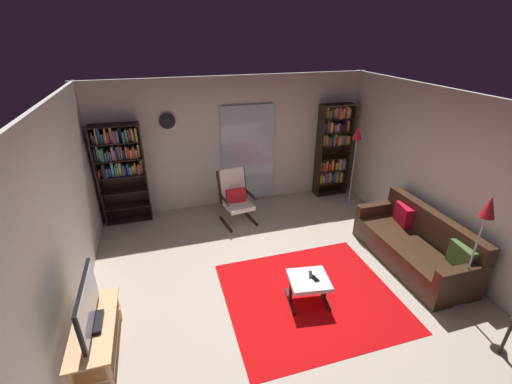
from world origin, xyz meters
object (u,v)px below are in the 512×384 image
Objects in this scene: television at (88,306)px; ottoman at (309,283)px; tv_stand at (97,334)px; lounge_armchair at (235,195)px; bookshelf_near_sofa at (333,148)px; leather_sofa at (415,246)px; cell_phone at (315,279)px; floor_lamp_by_shelf at (356,143)px; wall_clock at (167,121)px; floor_lamp_by_sofa at (484,222)px; tv_remote at (310,274)px; bookshelf_near_tv at (120,164)px.

ottoman is (2.61, 0.13, -0.43)m from television.
lounge_armchair is at bearing 49.08° from tv_stand.
leather_sofa is (0.08, -2.69, -0.76)m from bookshelf_near_sofa.
tv_stand is 0.56× the size of leather_sofa.
leather_sofa is 1.94× the size of lounge_armchair.
television reaches higher than tv_stand.
floor_lamp_by_shelf is (2.01, 2.47, 0.92)m from cell_phone.
leather_sofa is at bearing -41.45° from lounge_armchair.
leather_sofa is 4.73m from wall_clock.
bookshelf_near_sofa is 3.47m from wall_clock.
cell_phone is at bearing 162.07° from floor_lamp_by_sofa.
lounge_armchair is 7.10× the size of tv_remote.
wall_clock reaches higher than lounge_armchair.
leather_sofa is (4.37, -2.71, -0.85)m from bookshelf_near_tv.
cell_phone is (0.07, -0.03, 0.07)m from ottoman.
bookshelf_near_sofa is 13.84× the size of tv_remote.
television reaches higher than lounge_armchair.
television is at bearing 173.67° from floor_lamp_by_sofa.
bookshelf_near_sofa is 14.24× the size of cell_phone.
leather_sofa is at bearing 5.18° from tv_stand.
bookshelf_near_sofa reaches higher than leather_sofa.
lounge_armchair is at bearing 49.37° from television.
tv_remote is at bearing -63.45° from wall_clock.
bookshelf_near_tv reaches higher than tv_stand.
tv_stand is 0.67× the size of floor_lamp_by_shelf.
tv_stand is at bearing -145.35° from bookshelf_near_sofa.
lounge_armchair is 7.30× the size of cell_phone.
floor_lamp_by_sofa reaches higher than cell_phone.
leather_sofa reaches higher than tv_stand.
bookshelf_near_tv is (0.20, 3.15, 0.41)m from television.
tv_stand is 5.51m from bookshelf_near_sofa.
floor_lamp_by_sofa is 3.08m from floor_lamp_by_shelf.
television is at bearing 168.33° from cell_phone.
lounge_armchair is (2.19, 2.55, -0.21)m from television.
bookshelf_near_sofa is at bearing 57.97° from ottoman.
bookshelf_near_tv is 13.14× the size of tv_remote.
floor_lamp_by_sofa is at bearing -18.08° from ottoman.
television is 4.62m from leather_sofa.
television is 6.39× the size of tv_remote.
lounge_armchair reaches higher than tv_stand.
leather_sofa is at bearing -92.97° from floor_lamp_by_shelf.
wall_clock is (-1.54, 3.09, 1.45)m from tv_remote.
tv_remote reaches higher than cell_phone.
wall_clock is at bearing 102.45° from cell_phone.
tv_remote is at bearing 3.96° from television.
bookshelf_near_tv is 1.14× the size of floor_lamp_by_shelf.
television is at bearing -130.63° from lounge_armchair.
floor_lamp_by_shelf is at bearing 72.54° from tv_remote.
leather_sofa is at bearing 87.62° from floor_lamp_by_sofa.
floor_lamp_by_shelf is (4.48, -0.58, 0.16)m from bookshelf_near_tv.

